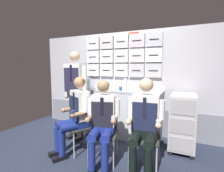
{
  "coord_description": "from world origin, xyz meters",
  "views": [
    {
      "loc": [
        1.3,
        -2.06,
        1.4
      ],
      "look_at": [
        0.17,
        0.37,
        1.11
      ],
      "focal_mm": 27.0,
      "sensor_mm": 36.0,
      "label": 1
    }
  ],
  "objects_px": {
    "folding_chair_left": "(84,120)",
    "crew_member_by_counter": "(145,121)",
    "folding_chair_right": "(105,126)",
    "snack_banana": "(146,89)",
    "folding_chair_by_counter": "(146,130)",
    "water_bottle_clear": "(89,83)",
    "crew_member_right": "(102,119)",
    "crew_member_standing": "(75,87)",
    "coffee_cup_white": "(111,87)",
    "crew_member_left": "(75,112)",
    "service_trolley": "(183,121)"
  },
  "relations": [
    {
      "from": "crew_member_left",
      "to": "folding_chair_by_counter",
      "type": "distance_m",
      "value": 1.15
    },
    {
      "from": "folding_chair_left",
      "to": "water_bottle_clear",
      "type": "relative_size",
      "value": 3.14
    },
    {
      "from": "snack_banana",
      "to": "water_bottle_clear",
      "type": "bearing_deg",
      "value": -166.4
    },
    {
      "from": "coffee_cup_white",
      "to": "snack_banana",
      "type": "relative_size",
      "value": 0.41
    },
    {
      "from": "folding_chair_left",
      "to": "crew_member_right",
      "type": "distance_m",
      "value": 0.58
    },
    {
      "from": "water_bottle_clear",
      "to": "coffee_cup_white",
      "type": "xyz_separation_m",
      "value": [
        0.43,
        0.17,
        -0.09
      ]
    },
    {
      "from": "crew_member_standing",
      "to": "coffee_cup_white",
      "type": "height_order",
      "value": "crew_member_standing"
    },
    {
      "from": "crew_member_right",
      "to": "water_bottle_clear",
      "type": "bearing_deg",
      "value": 131.23
    },
    {
      "from": "folding_chair_left",
      "to": "crew_member_by_counter",
      "type": "distance_m",
      "value": 1.09
    },
    {
      "from": "service_trolley",
      "to": "water_bottle_clear",
      "type": "relative_size",
      "value": 3.61
    },
    {
      "from": "folding_chair_left",
      "to": "coffee_cup_white",
      "type": "distance_m",
      "value": 0.98
    },
    {
      "from": "crew_member_right",
      "to": "coffee_cup_white",
      "type": "bearing_deg",
      "value": 109.67
    },
    {
      "from": "service_trolley",
      "to": "coffee_cup_white",
      "type": "height_order",
      "value": "coffee_cup_white"
    },
    {
      "from": "folding_chair_by_counter",
      "to": "water_bottle_clear",
      "type": "bearing_deg",
      "value": 154.29
    },
    {
      "from": "folding_chair_by_counter",
      "to": "crew_member_by_counter",
      "type": "height_order",
      "value": "crew_member_by_counter"
    },
    {
      "from": "crew_member_left",
      "to": "folding_chair_by_counter",
      "type": "relative_size",
      "value": 1.51
    },
    {
      "from": "crew_member_by_counter",
      "to": "crew_member_standing",
      "type": "relative_size",
      "value": 0.74
    },
    {
      "from": "water_bottle_clear",
      "to": "folding_chair_right",
      "type": "bearing_deg",
      "value": -45.21
    },
    {
      "from": "service_trolley",
      "to": "crew_member_standing",
      "type": "distance_m",
      "value": 2.03
    },
    {
      "from": "service_trolley",
      "to": "water_bottle_clear",
      "type": "height_order",
      "value": "water_bottle_clear"
    },
    {
      "from": "crew_member_left",
      "to": "crew_member_standing",
      "type": "distance_m",
      "value": 0.65
    },
    {
      "from": "service_trolley",
      "to": "crew_member_standing",
      "type": "relative_size",
      "value": 0.56
    },
    {
      "from": "crew_member_left",
      "to": "crew_member_right",
      "type": "xyz_separation_m",
      "value": [
        0.56,
        -0.12,
        -0.02
      ]
    },
    {
      "from": "crew_member_right",
      "to": "water_bottle_clear",
      "type": "relative_size",
      "value": 4.63
    },
    {
      "from": "service_trolley",
      "to": "folding_chair_by_counter",
      "type": "relative_size",
      "value": 1.15
    },
    {
      "from": "crew_member_right",
      "to": "crew_member_by_counter",
      "type": "distance_m",
      "value": 0.59
    },
    {
      "from": "folding_chair_right",
      "to": "snack_banana",
      "type": "relative_size",
      "value": 4.81
    },
    {
      "from": "folding_chair_right",
      "to": "crew_member_standing",
      "type": "height_order",
      "value": "crew_member_standing"
    },
    {
      "from": "crew_member_left",
      "to": "water_bottle_clear",
      "type": "relative_size",
      "value": 4.74
    },
    {
      "from": "folding_chair_by_counter",
      "to": "water_bottle_clear",
      "type": "xyz_separation_m",
      "value": [
        -1.39,
        0.67,
        0.57
      ]
    },
    {
      "from": "service_trolley",
      "to": "crew_member_left",
      "type": "height_order",
      "value": "crew_member_left"
    },
    {
      "from": "folding_chair_by_counter",
      "to": "snack_banana",
      "type": "height_order",
      "value": "snack_banana"
    },
    {
      "from": "folding_chair_left",
      "to": "crew_member_by_counter",
      "type": "bearing_deg",
      "value": -7.93
    },
    {
      "from": "crew_member_right",
      "to": "snack_banana",
      "type": "height_order",
      "value": "crew_member_right"
    },
    {
      "from": "service_trolley",
      "to": "coffee_cup_white",
      "type": "relative_size",
      "value": 13.44
    },
    {
      "from": "folding_chair_right",
      "to": "snack_banana",
      "type": "xyz_separation_m",
      "value": [
        0.37,
        1.07,
        0.46
      ]
    },
    {
      "from": "service_trolley",
      "to": "crew_member_by_counter",
      "type": "xyz_separation_m",
      "value": [
        -0.45,
        -0.84,
        0.18
      ]
    },
    {
      "from": "crew_member_right",
      "to": "folding_chair_left",
      "type": "bearing_deg",
      "value": 151.58
    },
    {
      "from": "service_trolley",
      "to": "crew_member_by_counter",
      "type": "relative_size",
      "value": 0.76
    },
    {
      "from": "water_bottle_clear",
      "to": "crew_member_by_counter",
      "type": "bearing_deg",
      "value": -30.49
    },
    {
      "from": "crew_member_right",
      "to": "crew_member_by_counter",
      "type": "xyz_separation_m",
      "value": [
        0.58,
        0.11,
        0.03
      ]
    },
    {
      "from": "crew_member_right",
      "to": "folding_chair_by_counter",
      "type": "distance_m",
      "value": 0.65
    },
    {
      "from": "crew_member_by_counter",
      "to": "crew_member_standing",
      "type": "bearing_deg",
      "value": 162.83
    },
    {
      "from": "crew_member_right",
      "to": "folding_chair_by_counter",
      "type": "relative_size",
      "value": 1.47
    },
    {
      "from": "crew_member_by_counter",
      "to": "crew_member_standing",
      "type": "xyz_separation_m",
      "value": [
        -1.47,
        0.46,
        0.33
      ]
    },
    {
      "from": "crew_member_left",
      "to": "snack_banana",
      "type": "bearing_deg",
      "value": 51.09
    },
    {
      "from": "service_trolley",
      "to": "coffee_cup_white",
      "type": "bearing_deg",
      "value": 173.29
    },
    {
      "from": "service_trolley",
      "to": "folding_chair_right",
      "type": "relative_size",
      "value": 1.15
    },
    {
      "from": "crew_member_by_counter",
      "to": "snack_banana",
      "type": "relative_size",
      "value": 7.3
    },
    {
      "from": "water_bottle_clear",
      "to": "coffee_cup_white",
      "type": "height_order",
      "value": "water_bottle_clear"
    }
  ]
}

